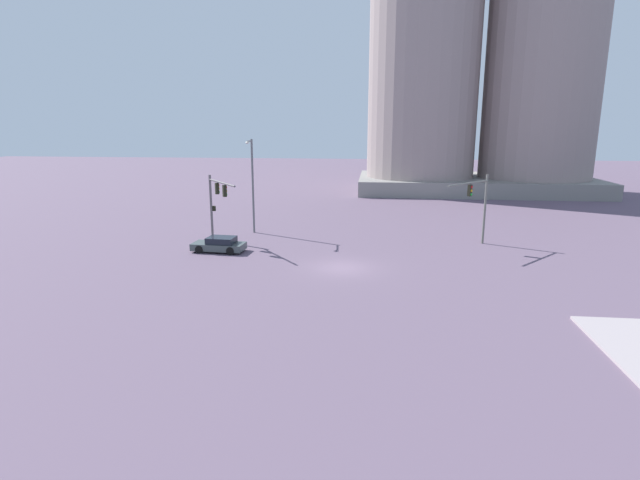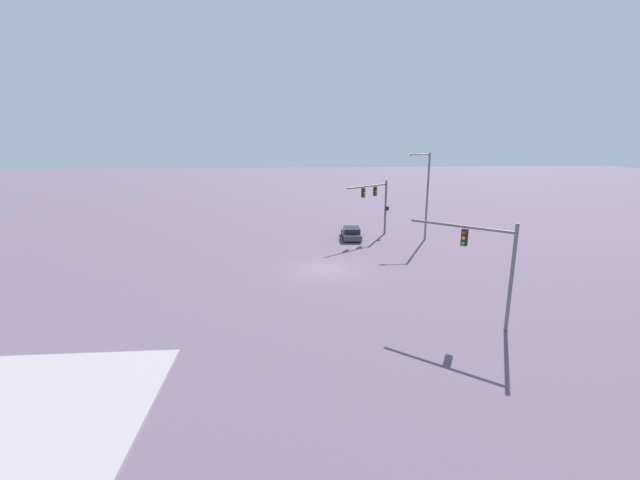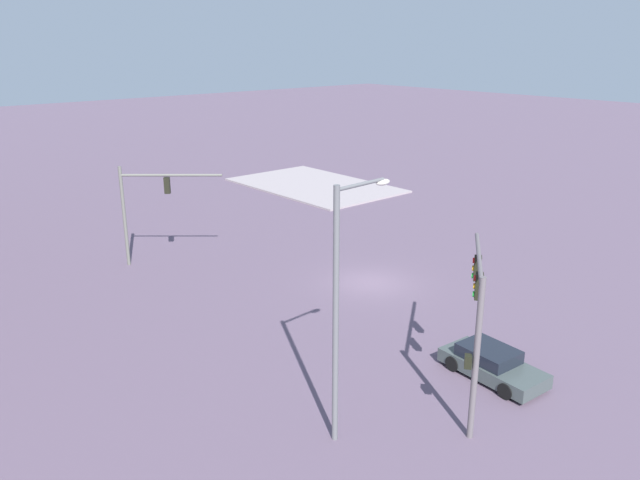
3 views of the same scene
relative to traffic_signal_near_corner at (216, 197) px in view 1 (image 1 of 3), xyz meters
name	(u,v)px [view 1 (image 1 of 3)]	position (x,y,z in m)	size (l,w,h in m)	color
ground_plane	(342,268)	(11.23, -6.41, -4.04)	(231.60, 231.60, 0.00)	#604E62
traffic_signal_near_corner	(216,197)	(0.00, 0.00, 0.00)	(3.71, 5.06, 5.82)	#635C5E
traffic_signal_opposite_side	(478,199)	(21.95, 1.47, 0.00)	(3.97, 4.57, 5.97)	slate
streetlamp_curved_arm	(252,180)	(2.05, 4.43, 1.01)	(0.42, 2.54, 8.78)	slate
sedan_car_approaching	(219,245)	(0.98, -2.79, -3.47)	(4.33, 2.18, 1.21)	#414B4A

